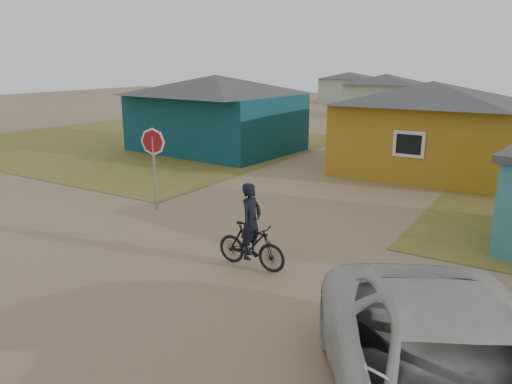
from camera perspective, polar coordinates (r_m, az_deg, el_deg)
ground at (r=12.04m, az=-10.33°, el=-8.71°), size 120.00×120.00×0.00m
grass_nw at (r=30.51m, az=-13.45°, el=5.53°), size 20.00×18.00×0.00m
house_teal at (r=27.02m, az=-4.61°, el=9.10°), size 8.93×7.08×4.00m
house_yellow at (r=22.79m, az=19.20°, el=7.12°), size 7.72×6.76×3.90m
house_pale_west at (r=44.27m, az=14.49°, el=10.69°), size 7.04×6.15×3.60m
house_pale_north at (r=58.27m, az=10.61°, el=11.71°), size 6.28×5.81×3.40m
stop_sign at (r=16.25m, az=-11.66°, el=4.65°), size 0.87×0.22×2.69m
cyclist at (r=11.70m, az=-0.57°, el=-5.22°), size 1.82×0.66×2.05m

